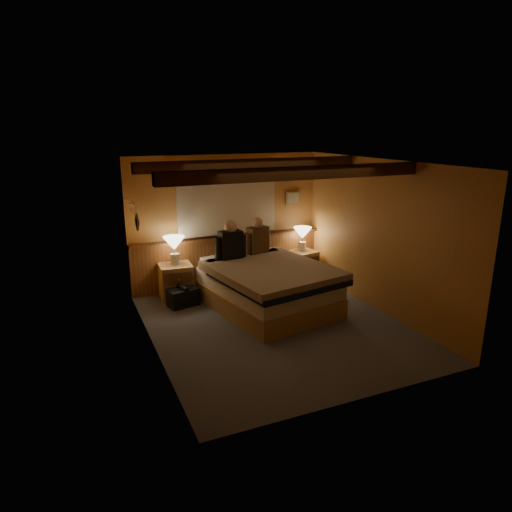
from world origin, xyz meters
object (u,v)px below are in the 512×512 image
nightstand_left (176,281)px  person_left (231,243)px  duffel_bag (183,297)px  bed (268,286)px  nightstand_right (302,265)px  lamp_right (302,234)px  person_right (258,238)px  lamp_left (174,245)px

nightstand_left → person_left: (0.86, -0.44, 0.70)m
duffel_bag → bed: bearing=-40.9°
nightstand_left → nightstand_right: bearing=3.7°
nightstand_left → lamp_right: size_ratio=1.29×
person_right → person_left: bearing=-176.6°
person_left → bed: bearing=-60.7°
lamp_left → person_right: size_ratio=0.75×
nightstand_left → lamp_right: 2.56m
nightstand_left → person_left: person_left is taller
lamp_right → person_left: 1.71m
bed → nightstand_right: bearing=31.7°
bed → person_right: 1.04m
lamp_right → person_left: (-1.64, -0.49, 0.11)m
lamp_right → duffel_bag: (-2.49, -0.47, -0.73)m
bed → person_left: size_ratio=3.54×
bed → person_right: size_ratio=3.67×
lamp_left → nightstand_right: bearing=-0.6°
person_right → duffel_bag: person_right is taller
lamp_right → person_left: bearing=-163.4°
nightstand_left → duffel_bag: 0.44m
nightstand_left → lamp_left: (0.01, 0.04, 0.64)m
bed → nightstand_right: size_ratio=4.03×
nightstand_right → nightstand_left: bearing=168.3°
bed → person_left: (-0.40, 0.64, 0.61)m
nightstand_right → person_left: (-1.62, -0.45, 0.71)m
nightstand_right → lamp_right: 0.61m
bed → lamp_left: lamp_left is taller
nightstand_right → person_left: 1.83m
lamp_left → duffel_bag: lamp_left is taller
nightstand_left → person_right: 1.61m
nightstand_left → nightstand_right: 2.48m
bed → lamp_right: lamp_right is taller
lamp_right → person_left: size_ratio=0.68×
lamp_right → person_right: bearing=-164.4°
nightstand_left → person_left: size_ratio=0.88×
nightstand_right → lamp_right: (0.02, 0.04, 0.60)m
nightstand_left → duffel_bag: bearing=-85.5°
bed → person_right: person_right is taller
duffel_bag → lamp_left: bearing=77.3°
bed → lamp_right: 1.75m
lamp_right → lamp_left: bearing=-179.6°
nightstand_left → lamp_right: bearing=4.6°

